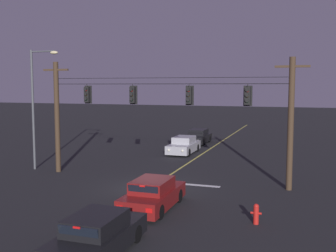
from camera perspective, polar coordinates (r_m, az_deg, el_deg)
ground_plane at (r=22.53m, az=-2.58°, el=-8.69°), size 180.00×180.00×0.00m
lane_centre_stripe at (r=30.04m, az=3.10°, el=-5.04°), size 0.14×60.00×0.01m
stop_bar_paint at (r=23.33m, az=3.18°, el=-8.18°), size 3.40×0.36×0.01m
signal_span_assembly at (r=23.87m, az=-0.78°, el=1.11°), size 16.23×0.32×7.09m
traffic_light_leftmost at (r=25.89m, az=-11.28°, el=4.34°), size 0.48×0.41×1.22m
traffic_light_left_inner at (r=24.49m, az=-4.99°, el=4.36°), size 0.48×0.41×1.22m
traffic_light_centre at (r=23.29m, az=2.95°, el=4.30°), size 0.48×0.41×1.22m
traffic_light_right_inner at (r=22.61m, az=11.06°, el=4.17°), size 0.48×0.41×1.22m
car_waiting_near_lane at (r=18.75m, az=-2.12°, el=-9.60°), size 1.80×4.33×1.39m
car_oncoming_lead at (r=33.74m, az=2.20°, el=-2.75°), size 1.80×4.42×1.39m
car_oncoming_trailing at (r=39.42m, az=4.23°, el=-1.54°), size 1.80×4.42×1.39m
car_waiting_second_near at (r=14.13m, az=-9.86°, el=-14.87°), size 1.80×4.33×1.39m
street_lamp_corner at (r=28.25m, az=-17.91°, el=3.73°), size 2.11×0.30×7.92m
fire_hydrant at (r=17.20m, az=12.23°, el=-11.87°), size 0.44×0.22×0.84m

